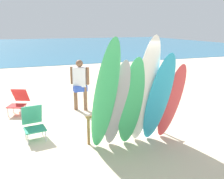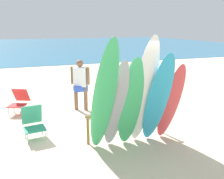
{
  "view_description": "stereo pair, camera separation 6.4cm",
  "coord_description": "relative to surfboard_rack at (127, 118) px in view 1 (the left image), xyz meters",
  "views": [
    {
      "loc": [
        -2.35,
        -5.23,
        2.78
      ],
      "look_at": [
        0.0,
        1.1,
        1.01
      ],
      "focal_mm": 39.03,
      "sensor_mm": 36.0,
      "label": 1
    },
    {
      "loc": [
        -2.29,
        -5.26,
        2.78
      ],
      "look_at": [
        0.0,
        1.1,
        1.01
      ],
      "focal_mm": 39.03,
      "sensor_mm": 36.0,
      "label": 2
    }
  ],
  "objects": [
    {
      "name": "beach_chair_red",
      "position": [
        -2.57,
        2.96,
        -0.12
      ],
      "size": [
        0.76,
        0.88,
        0.79
      ],
      "rotation": [
        0.0,
        0.0,
        -0.41
      ],
      "color": "#B7B7BC",
      "rests_on": "ground"
    },
    {
      "name": "surfboard_grey_1",
      "position": [
        -0.5,
        -0.56,
        0.54
      ],
      "size": [
        0.52,
        0.92,
        2.17
      ],
      "primitive_type": "ellipsoid",
      "rotation": [
        0.37,
        0.0,
        0.06
      ],
      "color": "#999EA3",
      "rests_on": "ground"
    },
    {
      "name": "surfboard_white_3",
      "position": [
        0.12,
        -0.63,
        0.77
      ],
      "size": [
        0.58,
        1.07,
        2.63
      ],
      "primitive_type": "ellipsoid",
      "rotation": [
        0.36,
        0.0,
        -0.09
      ],
      "color": "white",
      "rests_on": "ground"
    },
    {
      "name": "surfboard_green_0",
      "position": [
        -0.84,
        -0.74,
        0.77
      ],
      "size": [
        0.51,
        1.22,
        2.62
      ],
      "primitive_type": "ellipsoid",
      "rotation": [
        0.42,
        0.0,
        0.02
      ],
      "color": "#38B266",
      "rests_on": "ground"
    },
    {
      "name": "beachgoer_photographing",
      "position": [
        -0.61,
        2.52,
        0.45
      ],
      "size": [
        0.57,
        0.41,
        1.71
      ],
      "rotation": [
        0.0,
        0.0,
        5.75
      ],
      "color": "brown",
      "rests_on": "ground"
    },
    {
      "name": "ground",
      "position": [
        0.0,
        14.0,
        -0.54
      ],
      "size": [
        60.0,
        60.0,
        0.0
      ],
      "primitive_type": "plane",
      "color": "beige"
    },
    {
      "name": "surfboard_red_5",
      "position": [
        0.85,
        -0.6,
        0.47
      ],
      "size": [
        0.5,
        0.87,
        2.02
      ],
      "primitive_type": "ellipsoid",
      "rotation": [
        0.38,
        0.0,
        -0.04
      ],
      "color": "#D13D42",
      "rests_on": "ground"
    },
    {
      "name": "surfboard_rack",
      "position": [
        0.0,
        0.0,
        0.0
      ],
      "size": [
        2.13,
        0.07,
        0.73
      ],
      "color": "brown",
      "rests_on": "ground"
    },
    {
      "name": "ocean_water",
      "position": [
        0.0,
        32.48,
        -0.53
      ],
      "size": [
        60.0,
        40.0,
        0.02
      ],
      "primitive_type": "cube",
      "color": "teal",
      "rests_on": "ground"
    },
    {
      "name": "beachgoer_near_rack",
      "position": [
        1.44,
        2.38,
        0.34
      ],
      "size": [
        0.4,
        0.58,
        1.53
      ],
      "rotation": [
        0.0,
        0.0,
        1.43
      ],
      "color": "#9E704C",
      "rests_on": "ground"
    },
    {
      "name": "beach_chair_blue",
      "position": [
        -2.22,
        0.84,
        -0.11
      ],
      "size": [
        0.58,
        0.7,
        0.84
      ],
      "rotation": [
        0.0,
        0.0,
        0.13
      ],
      "color": "#B7B7BC",
      "rests_on": "ground"
    },
    {
      "name": "surfboard_teal_4",
      "position": [
        0.46,
        -0.66,
        0.6
      ],
      "size": [
        0.6,
        1.03,
        2.28
      ],
      "primitive_type": "ellipsoid",
      "rotation": [
        0.39,
        0.0,
        -0.05
      ],
      "color": "#289EC6",
      "rests_on": "ground"
    },
    {
      "name": "surfboard_green_2",
      "position": [
        -0.17,
        -0.57,
        0.56
      ],
      "size": [
        0.59,
        0.83,
        2.2
      ],
      "primitive_type": "ellipsoid",
      "rotation": [
        0.33,
        0.0,
        -0.07
      ],
      "color": "#38B266",
      "rests_on": "ground"
    }
  ]
}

